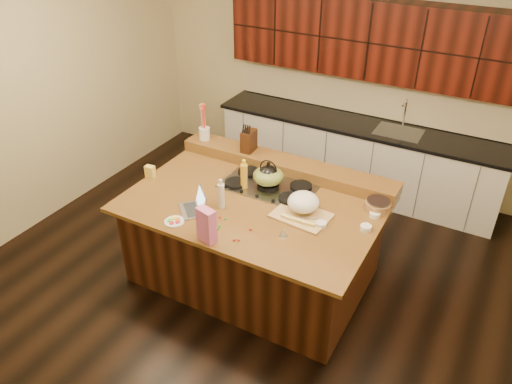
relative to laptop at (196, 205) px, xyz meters
The scene contains 32 objects.
room 0.67m from the laptop, 44.20° to the left, with size 5.52×5.02×2.72m.
island 0.75m from the laptop, 44.20° to the left, with size 2.40×1.60×0.92m.
back_ledge 1.16m from the laptop, 69.95° to the left, with size 2.40×0.30×0.12m, color black.
cooktop 0.79m from the laptop, 59.97° to the left, with size 0.92×0.52×0.05m.
back_counter 2.70m from the laptop, 75.06° to the left, with size 3.70×0.66×2.40m.
kettle 0.80m from the laptop, 59.97° to the left, with size 0.22×0.22×0.19m, color black.
green_bowl 0.80m from the laptop, 59.97° to the left, with size 0.31×0.31×0.17m, color olive.
laptop is the anchor object (origin of this frame).
oil_bottle 0.59m from the laptop, 70.04° to the left, with size 0.07×0.07×0.27m, color gold.
vinegar_bottle 0.25m from the laptop, 40.39° to the left, with size 0.06×0.06×0.25m, color silver.
wooden_tray 0.99m from the laptop, 25.79° to the left, with size 0.53×0.42×0.20m.
ramekin_a 1.55m from the laptop, 17.53° to the left, with size 0.10×0.10×0.04m, color white.
ramekin_b 1.16m from the laptop, 16.07° to the left, with size 0.10×0.10×0.04m, color white.
ramekin_c 1.65m from the laptop, 25.29° to the left, with size 0.10×0.10×0.04m, color white.
strainer_bowl 1.69m from the laptop, 28.91° to the left, with size 0.24×0.24×0.09m, color #996B3F.
kitchen_timer 0.89m from the laptop, ahead, with size 0.08×0.08×0.07m, color silver.
pink_bag 0.49m from the laptop, 43.58° to the right, with size 0.17×0.09×0.31m, color #D464A1.
candy_plate 0.27m from the laptop, 103.52° to the right, with size 0.18×0.18×0.01m, color white.
package_box 0.80m from the laptop, 160.52° to the left, with size 0.09×0.07×0.13m, color #F2D455.
utensil_crock 1.26m from the laptop, 120.04° to the left, with size 0.12×0.12×0.14m, color white.
knife_block 1.10m from the laptop, 92.79° to the left, with size 0.12×0.19×0.23m, color black.
gumdrop_0 0.30m from the laptop, 44.36° to the right, with size 0.02×0.02×0.02m, color red.
gumdrop_1 0.20m from the laptop, 19.11° to the right, with size 0.02×0.02×0.02m, color #198C26.
gumdrop_2 0.60m from the laptop, ahead, with size 0.02×0.02×0.02m, color red.
gumdrop_3 0.38m from the laptop, 24.78° to the right, with size 0.02×0.02×0.02m, color #198C26.
gumdrop_4 0.60m from the laptop, 22.58° to the right, with size 0.02×0.02×0.02m, color red.
gumdrop_5 0.59m from the laptop, 21.21° to the right, with size 0.02×0.02×0.02m, color #198C26.
gumdrop_6 0.63m from the laptop, 19.85° to the right, with size 0.02×0.02×0.02m, color red.
gumdrop_7 0.32m from the laptop, ahead, with size 0.02×0.02×0.02m, color #198C26.
gumdrop_8 0.14m from the laptop, 18.00° to the right, with size 0.02×0.02×0.02m, color red.
gumdrop_9 0.36m from the laptop, 19.73° to the right, with size 0.02×0.02×0.02m, color #198C26.
gumdrop_10 0.27m from the laptop, ahead, with size 0.02×0.02×0.02m, color red.
Camera 1 is at (1.96, -3.48, 3.53)m, focal length 35.00 mm.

